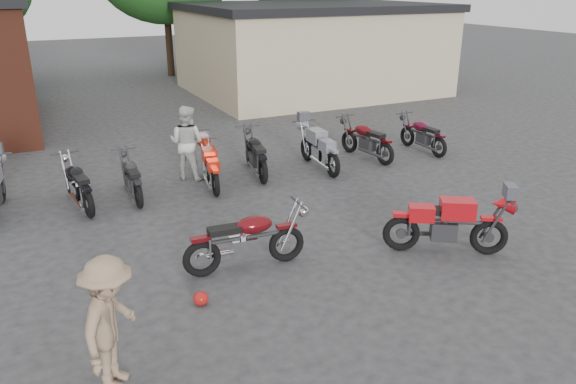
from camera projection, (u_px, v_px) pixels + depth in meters
name	position (u px, v px, depth m)	size (l,w,h in m)	color
ground	(282.00, 280.00, 9.33)	(90.00, 90.00, 0.00)	#2D2C2E
stucco_building	(310.00, 51.00, 24.81)	(10.00, 8.00, 3.50)	tan
vintage_motorcycle	(247.00, 236.00, 9.53)	(2.09, 0.69, 1.21)	#560A0F
sportbike	(449.00, 221.00, 10.08)	(2.15, 0.71, 1.25)	red
helmet	(201.00, 298.00, 8.59)	(0.24, 0.24, 0.22)	#A81511
person_light	(187.00, 143.00, 13.85)	(0.90, 0.70, 1.85)	silver
person_tan	(111.00, 324.00, 6.65)	(1.12, 0.64, 1.73)	#997A5E
row_bike_2	(77.00, 182.00, 12.19)	(1.97, 0.65, 1.14)	black
row_bike_3	(131.00, 175.00, 12.71)	(1.84, 0.61, 1.07)	#232325
row_bike_4	(210.00, 165.00, 13.44)	(1.88, 0.62, 1.09)	red
row_bike_5	(256.00, 152.00, 14.26)	(2.05, 0.68, 1.19)	black
row_bike_6	(319.00, 146.00, 14.70)	(2.11, 0.70, 1.22)	gray
row_bike_7	(366.00, 138.00, 15.55)	(2.03, 0.67, 1.17)	#4E090E
row_bike_8	(422.00, 133.00, 16.22)	(1.88, 0.62, 1.09)	#4D091D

